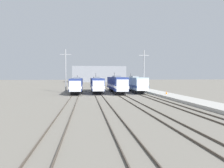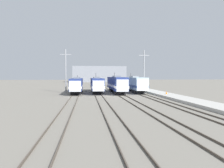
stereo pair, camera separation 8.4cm
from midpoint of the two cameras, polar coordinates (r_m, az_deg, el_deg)
The scene contains 14 objects.
ground_plane at distance 47.39m, azimuth -0.55°, elevation -3.08°, with size 400.00×400.00×0.00m, color slate.
rail_pair_far_left at distance 47.16m, azimuth -9.63°, elevation -3.04°, with size 1.50×120.00×0.15m.
rail_pair_center_left at distance 47.18m, azimuth -3.56°, elevation -3.01°, with size 1.51×120.00×0.15m.
rail_pair_center_right at distance 47.72m, azimuth 2.43°, elevation -2.95°, with size 1.51×120.00×0.15m.
rail_pair_far_right at distance 48.76m, azimuth 8.23°, elevation -2.86°, with size 1.50×120.00×0.15m.
locomotive_far_left at distance 54.52m, azimuth -9.25°, elevation -0.24°, with size 2.75×16.88×4.47m.
locomotive_center_left at distance 55.95m, azimuth -4.08°, elevation -0.13°, with size 2.81×18.49×5.10m.
locomotive_center_right at distance 54.87m, azimuth 1.20°, elevation -0.02°, with size 2.87×19.04×5.19m.
locomotive_far_right at distance 57.92m, azimuth 5.79°, elevation 0.03°, with size 2.92×18.67×5.09m.
catenary_tower_left at distance 56.52m, azimuth -12.06°, elevation 3.55°, with size 2.81×0.34×11.03m.
catenary_tower_right at distance 58.28m, azimuth 8.28°, elevation 3.53°, with size 2.81×0.34×11.03m.
platform at distance 50.09m, azimuth 13.17°, elevation -2.60°, with size 4.00×120.00×0.44m.
traffic_cone at distance 47.67m, azimuth 13.98°, elevation -2.21°, with size 0.37×0.37×0.60m.
depot_building at distance 155.08m, azimuth -3.44°, elevation 2.58°, with size 36.80×13.66×11.00m.
Camera 1 is at (-5.16, -46.91, 4.31)m, focal length 35.00 mm.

